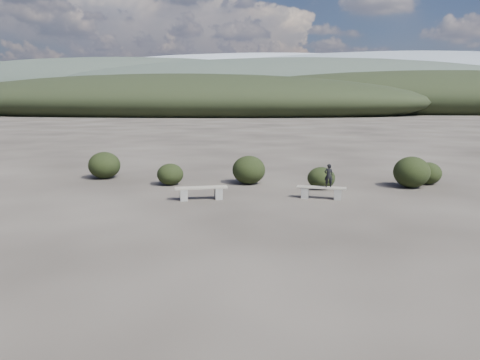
# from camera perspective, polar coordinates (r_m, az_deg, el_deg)

# --- Properties ---
(ground) EXTENTS (1200.00, 1200.00, 0.00)m
(ground) POSITION_cam_1_polar(r_m,az_deg,el_deg) (11.83, 0.46, -8.26)
(ground) COLOR #292420
(ground) RESTS_ON ground
(bench_left) EXTENTS (1.95, 0.94, 0.48)m
(bench_left) POSITION_cam_1_polar(r_m,az_deg,el_deg) (17.21, -4.75, -1.46)
(bench_left) COLOR slate
(bench_left) RESTS_ON ground
(bench_right) EXTENTS (1.84, 0.62, 0.45)m
(bench_right) POSITION_cam_1_polar(r_m,az_deg,el_deg) (17.57, 9.88, -1.40)
(bench_right) COLOR slate
(bench_right) RESTS_ON ground
(seated_person) EXTENTS (0.32, 0.21, 0.87)m
(seated_person) POSITION_cam_1_polar(r_m,az_deg,el_deg) (17.45, 10.75, 0.54)
(seated_person) COLOR black
(seated_person) RESTS_ON bench_right
(shrub_a) EXTENTS (1.13, 1.13, 0.92)m
(shrub_a) POSITION_cam_1_polar(r_m,az_deg,el_deg) (20.25, -8.50, 0.69)
(shrub_a) COLOR black
(shrub_a) RESTS_ON ground
(shrub_b) EXTENTS (1.43, 1.43, 1.23)m
(shrub_b) POSITION_cam_1_polar(r_m,az_deg,el_deg) (20.26, 1.08, 1.24)
(shrub_b) COLOR black
(shrub_b) RESTS_ON ground
(shrub_c) EXTENTS (1.13, 1.13, 0.91)m
(shrub_c) POSITION_cam_1_polar(r_m,az_deg,el_deg) (19.43, 9.88, 0.24)
(shrub_c) COLOR black
(shrub_c) RESTS_ON ground
(shrub_d) EXTENTS (1.48, 1.48, 1.30)m
(shrub_d) POSITION_cam_1_polar(r_m,az_deg,el_deg) (20.70, 20.19, 0.91)
(shrub_d) COLOR black
(shrub_d) RESTS_ON ground
(shrub_e) EXTENTS (1.15, 1.15, 0.96)m
(shrub_e) POSITION_cam_1_polar(r_m,az_deg,el_deg) (21.77, 21.93, 0.77)
(shrub_e) COLOR black
(shrub_e) RESTS_ON ground
(shrub_f) EXTENTS (1.46, 1.46, 1.23)m
(shrub_f) POSITION_cam_1_polar(r_m,az_deg,el_deg) (22.53, -16.21, 1.75)
(shrub_f) COLOR black
(shrub_f) RESTS_ON ground
(mountain_ridges) EXTENTS (500.00, 400.00, 56.00)m
(mountain_ridges) POSITION_cam_1_polar(r_m,az_deg,el_deg) (350.41, 4.85, 11.18)
(mountain_ridges) COLOR black
(mountain_ridges) RESTS_ON ground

